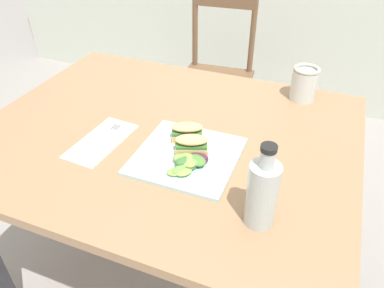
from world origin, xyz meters
TOP-DOWN VIEW (x-y plane):
  - dining_table at (-0.11, 0.18)m, footprint 1.18×0.94m
  - chair_wooden_far at (-0.27, 1.18)m, footprint 0.43×0.43m
  - plate_lunch at (0.01, 0.07)m, footprint 0.29×0.29m
  - sandwich_half_front at (0.02, 0.09)m, footprint 0.11×0.09m
  - sandwich_half_back at (-0.02, 0.15)m, footprint 0.11×0.09m
  - salad_mixed_greens at (0.03, 0.03)m, footprint 0.10×0.15m
  - napkin_folded at (-0.27, 0.05)m, footprint 0.13×0.25m
  - fork_on_napkin at (-0.26, 0.07)m, footprint 0.03×0.19m
  - bottle_cold_brew at (0.26, -0.09)m, footprint 0.07×0.07m
  - mason_jar_iced_tea at (0.26, 0.55)m, footprint 0.09×0.09m

SIDE VIEW (x-z plane):
  - chair_wooden_far at x=-0.27m, z-range 0.01..0.88m
  - dining_table at x=-0.11m, z-range 0.25..0.99m
  - napkin_folded at x=-0.27m, z-range 0.74..0.74m
  - plate_lunch at x=0.01m, z-range 0.74..0.75m
  - fork_on_napkin at x=-0.26m, z-range 0.74..0.75m
  - salad_mixed_greens at x=0.03m, z-range 0.75..0.78m
  - sandwich_half_front at x=0.02m, z-range 0.75..0.81m
  - sandwich_half_back at x=-0.02m, z-range 0.75..0.81m
  - mason_jar_iced_tea at x=0.26m, z-range 0.73..0.86m
  - bottle_cold_brew at x=0.26m, z-range 0.71..0.93m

